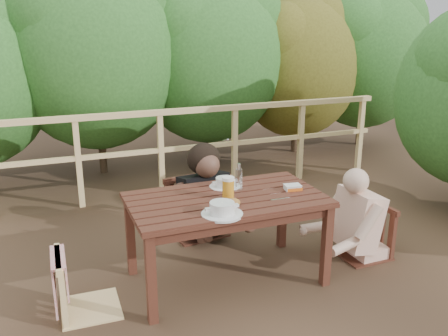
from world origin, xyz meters
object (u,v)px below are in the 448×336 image
object	(u,v)px
butter_tub	(293,188)
chair_far	(196,185)
diner_right	(370,183)
chair_left	(86,255)
bread_roll	(233,203)
soup_far	(225,183)
table	(226,240)
soup_near	(222,209)
beer_glass	(228,188)
bottle	(239,177)
chair_right	(364,209)
woman	(195,163)

from	to	relation	value
butter_tub	chair_far	bearing A→B (deg)	125.51
diner_right	chair_left	bearing A→B (deg)	88.67
chair_far	bread_roll	distance (m)	1.11
soup_far	table	bearing A→B (deg)	-109.03
diner_right	soup_near	xyz separation A→B (m)	(-1.42, -0.25, 0.07)
chair_left	bread_roll	bearing A→B (deg)	-96.49
soup_far	beer_glass	distance (m)	0.27
soup_near	soup_far	world-z (taller)	soup_near
diner_right	bottle	xyz separation A→B (m)	(-1.12, 0.16, 0.13)
soup_near	bottle	size ratio (longest dim) A/B	1.26
table	chair_right	xyz separation A→B (m)	(1.24, -0.04, 0.09)
soup_far	beer_glass	xyz separation A→B (m)	(-0.08, -0.26, 0.05)
chair_far	bottle	xyz separation A→B (m)	(0.09, -0.79, 0.30)
chair_far	woman	distance (m)	0.21
chair_left	chair_far	xyz separation A→B (m)	(1.10, 0.95, 0.07)
chair_right	woman	size ratio (longest dim) A/B	0.61
chair_left	soup_near	xyz separation A→B (m)	(0.90, -0.25, 0.30)
diner_right	butter_tub	xyz separation A→B (m)	(-0.73, 0.00, 0.05)
woman	diner_right	size ratio (longest dim) A/B	1.06
beer_glass	butter_tub	size ratio (longest dim) A/B	1.39
beer_glass	bottle	bearing A→B (deg)	44.01
chair_right	diner_right	size ratio (longest dim) A/B	0.65
bread_roll	butter_tub	size ratio (longest dim) A/B	0.91
chair_right	beer_glass	world-z (taller)	beer_glass
diner_right	beer_glass	size ratio (longest dim) A/B	7.38
table	beer_glass	size ratio (longest dim) A/B	8.21
table	chair_right	world-z (taller)	chair_right
diner_right	bread_roll	world-z (taller)	diner_right
chair_right	beer_glass	bearing A→B (deg)	-92.22
woman	bottle	bearing A→B (deg)	88.70
chair_far	diner_right	bearing A→B (deg)	-45.83
chair_left	woman	distance (m)	1.49
chair_far	chair_left	bearing A→B (deg)	-147.21
diner_right	soup_near	bearing A→B (deg)	98.53
woman	beer_glass	size ratio (longest dim) A/B	7.85
soup_near	chair_left	bearing A→B (deg)	164.67
chair_left	soup_far	distance (m)	1.20
chair_left	bread_roll	xyz separation A→B (m)	(1.02, -0.14, 0.29)
chair_right	beer_glass	distance (m)	1.28
soup_near	bread_roll	size ratio (longest dim) A/B	2.49
chair_right	bread_roll	xyz separation A→B (m)	(-1.26, -0.14, 0.28)
chair_left	butter_tub	size ratio (longest dim) A/B	6.61
table	soup_near	world-z (taller)	soup_near
table	woman	size ratio (longest dim) A/B	1.05
soup_near	woman	bearing A→B (deg)	80.45
chair_right	butter_tub	distance (m)	0.75
diner_right	table	bearing A→B (deg)	86.70
diner_right	bottle	size ratio (longest dim) A/B	5.73
table	chair_left	xyz separation A→B (m)	(-1.05, -0.04, 0.09)
table	diner_right	xyz separation A→B (m)	(1.27, -0.04, 0.32)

